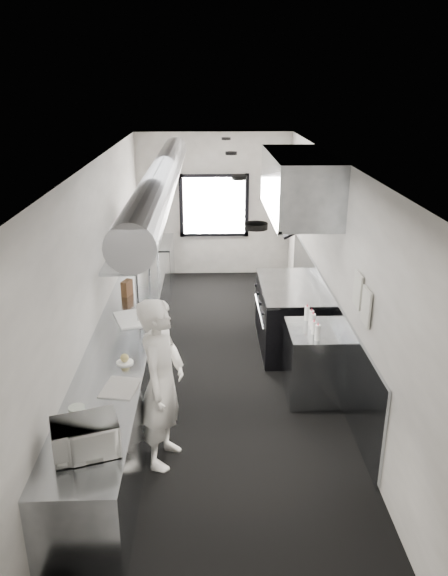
{
  "coord_description": "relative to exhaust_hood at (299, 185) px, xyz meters",
  "views": [
    {
      "loc": [
        -0.13,
        -6.64,
        3.7
      ],
      "look_at": [
        0.07,
        -0.2,
        1.26
      ],
      "focal_mm": 34.26,
      "sensor_mm": 36.0,
      "label": 1
    }
  ],
  "objects": [
    {
      "name": "floor",
      "position": [
        -1.1,
        -0.7,
        -2.39
      ],
      "size": [
        3.0,
        8.0,
        0.01
      ],
      "primitive_type": "cube",
      "color": "black",
      "rests_on": "ground"
    },
    {
      "name": "ceiling",
      "position": [
        -1.1,
        -0.7,
        0.41
      ],
      "size": [
        3.0,
        8.0,
        0.01
      ],
      "primitive_type": "cube",
      "color": "silver",
      "rests_on": "wall_back"
    },
    {
      "name": "wall_back",
      "position": [
        -1.1,
        3.3,
        -0.99
      ],
      "size": [
        3.0,
        0.02,
        2.8
      ],
      "primitive_type": "cube",
      "color": "silver",
      "rests_on": "floor"
    },
    {
      "name": "wall_front",
      "position": [
        -1.1,
        -4.7,
        -0.99
      ],
      "size": [
        3.0,
        0.02,
        2.8
      ],
      "primitive_type": "cube",
      "color": "silver",
      "rests_on": "floor"
    },
    {
      "name": "wall_left",
      "position": [
        -2.6,
        -0.7,
        -0.99
      ],
      "size": [
        0.02,
        8.0,
        2.8
      ],
      "primitive_type": "cube",
      "color": "silver",
      "rests_on": "floor"
    },
    {
      "name": "wall_right",
      "position": [
        0.4,
        -0.7,
        -0.99
      ],
      "size": [
        0.02,
        8.0,
        2.8
      ],
      "primitive_type": "cube",
      "color": "silver",
      "rests_on": "floor"
    },
    {
      "name": "wall_cladding",
      "position": [
        0.38,
        -0.4,
        -1.84
      ],
      "size": [
        0.03,
        5.5,
        1.1
      ],
      "primitive_type": "cube",
      "color": "gray",
      "rests_on": "wall_right"
    },
    {
      "name": "hvac_duct",
      "position": [
        -1.8,
        -0.3,
        0.16
      ],
      "size": [
        0.4,
        6.4,
        0.4
      ],
      "primitive_type": "cylinder",
      "rotation": [
        1.57,
        0.0,
        0.0
      ],
      "color": "gray",
      "rests_on": "ceiling"
    },
    {
      "name": "service_window",
      "position": [
        -1.1,
        3.26,
        -0.99
      ],
      "size": [
        1.36,
        0.05,
        1.25
      ],
      "color": "white",
      "rests_on": "wall_back"
    },
    {
      "name": "exhaust_hood",
      "position": [
        0.0,
        0.0,
        0.0
      ],
      "size": [
        0.81,
        2.2,
        0.88
      ],
      "color": "gray",
      "rests_on": "ceiling"
    },
    {
      "name": "prep_counter",
      "position": [
        -2.25,
        -1.2,
        -1.94
      ],
      "size": [
        0.7,
        6.0,
        0.9
      ],
      "primitive_type": "cube",
      "color": "gray",
      "rests_on": "floor"
    },
    {
      "name": "pass_shelf",
      "position": [
        -2.29,
        0.3,
        -0.86
      ],
      "size": [
        0.45,
        3.0,
        0.68
      ],
      "color": "gray",
      "rests_on": "prep_counter"
    },
    {
      "name": "range",
      "position": [
        -0.06,
        0.0,
        -1.92
      ],
      "size": [
        0.88,
        1.6,
        0.94
      ],
      "color": "black",
      "rests_on": "floor"
    },
    {
      "name": "bottle_station",
      "position": [
        0.05,
        -1.4,
        -1.94
      ],
      "size": [
        0.65,
        0.8,
        0.9
      ],
      "primitive_type": "cube",
      "color": "gray",
      "rests_on": "floor"
    },
    {
      "name": "far_work_table",
      "position": [
        -2.25,
        2.5,
        -1.94
      ],
      "size": [
        0.7,
        1.2,
        0.9
      ],
      "primitive_type": "cube",
      "color": "gray",
      "rests_on": "floor"
    },
    {
      "name": "notice_sheet_a",
      "position": [
        0.37,
        -1.9,
        -0.79
      ],
      "size": [
        0.02,
        0.28,
        0.38
      ],
      "primitive_type": "cube",
      "color": "beige",
      "rests_on": "wall_right"
    },
    {
      "name": "notice_sheet_b",
      "position": [
        0.37,
        -2.25,
        -0.84
      ],
      "size": [
        0.02,
        0.28,
        0.38
      ],
      "primitive_type": "cube",
      "color": "beige",
      "rests_on": "wall_right"
    },
    {
      "name": "line_cook",
      "position": [
        -1.7,
        -2.59,
        -1.49
      ],
      "size": [
        0.59,
        0.75,
        1.79
      ],
      "primitive_type": "imported",
      "rotation": [
        0.0,
        0.0,
        1.3
      ],
      "color": "white",
      "rests_on": "floor"
    },
    {
      "name": "microwave",
      "position": [
        -2.22,
        -3.65,
        -1.35
      ],
      "size": [
        0.56,
        0.49,
        0.29
      ],
      "primitive_type": "imported",
      "rotation": [
        0.0,
        0.0,
        0.32
      ],
      "color": "white",
      "rests_on": "prep_counter"
    },
    {
      "name": "deli_tub_a",
      "position": [
        -2.4,
        -3.15,
        -1.44
      ],
      "size": [
        0.15,
        0.15,
        0.09
      ],
      "primitive_type": "cylinder",
      "rotation": [
        0.0,
        0.0,
        0.13
      ],
      "color": "beige",
      "rests_on": "prep_counter"
    },
    {
      "name": "deli_tub_b",
      "position": [
        -2.4,
        -3.15,
        -1.44
      ],
      "size": [
        0.18,
        0.18,
        0.1
      ],
      "primitive_type": "cylinder",
      "rotation": [
        0.0,
        0.0,
        0.25
      ],
      "color": "beige",
      "rests_on": "prep_counter"
    },
    {
      "name": "newspaper",
      "position": [
        -2.09,
        -2.67,
        -1.49
      ],
      "size": [
        0.39,
        0.46,
        0.01
      ],
      "primitive_type": "cube",
      "rotation": [
        0.0,
        0.0,
        -0.18
      ],
      "color": "white",
      "rests_on": "prep_counter"
    },
    {
      "name": "small_plate",
      "position": [
        -2.12,
        -2.17,
        -1.48
      ],
      "size": [
        0.2,
        0.2,
        0.02
      ],
      "primitive_type": "cylinder",
      "rotation": [
        0.0,
        0.0,
        0.1
      ],
      "color": "white",
      "rests_on": "prep_counter"
    },
    {
      "name": "pastry",
      "position": [
        -2.12,
        -2.17,
        -1.43
      ],
      "size": [
        0.09,
        0.09,
        0.09
      ],
      "primitive_type": "sphere",
      "color": "tan",
      "rests_on": "small_plate"
    },
    {
      "name": "cutting_board",
      "position": [
        -2.17,
        -1.02,
        -1.48
      ],
      "size": [
        0.57,
        0.66,
        0.02
      ],
      "primitive_type": "cube",
      "rotation": [
        0.0,
        0.0,
        0.34
      ],
      "color": "silver",
      "rests_on": "prep_counter"
    },
    {
      "name": "knife_block",
      "position": [
        -2.36,
        -0.2,
        -1.38
      ],
      "size": [
        0.15,
        0.22,
        0.21
      ],
      "primitive_type": "cube",
      "rotation": [
        0.0,
        0.0,
        -0.35
      ],
      "color": "brown",
      "rests_on": "prep_counter"
    },
    {
      "name": "plate_stack_a",
      "position": [
        -2.29,
        -0.35,
        -0.69
      ],
      "size": [
        0.22,
        0.22,
        0.26
      ],
      "primitive_type": "cylinder",
      "rotation": [
        0.0,
        0.0,
        -0.01
      ],
      "color": "white",
      "rests_on": "pass_shelf"
    },
    {
      "name": "plate_stack_b",
      "position": [
        -2.32,
        -0.15,
        -0.67
      ],
      "size": [
        0.28,
        0.28,
        0.29
      ],
      "primitive_type": "cylinder",
      "rotation": [
        0.0,
        0.0,
        -0.25
      ],
      "color": "white",
      "rests_on": "pass_shelf"
    },
    {
      "name": "plate_stack_c",
      "position": [
        -2.3,
        0.53,
        -0.64
      ],
      "size": [
        0.28,
        0.28,
        0.36
      ],
      "primitive_type": "cylinder",
      "rotation": [
        0.0,
        0.0,
        -0.11
      ],
      "color": "white",
      "rests_on": "pass_shelf"
    },
    {
      "name": "plate_stack_d",
      "position": [
        -2.29,
        0.95,
        -0.62
      ],
      "size": [
        0.32,
        0.32,
        0.4
      ],
      "primitive_type": "cylinder",
      "rotation": [
        0.0,
        0.0,
        0.25
      ],
      "color": "white",
      "rests_on": "pass_shelf"
    },
    {
      "name": "squeeze_bottle_a",
      "position": [
        0.02,
        -1.69,
        -1.4
      ],
      "size": [
        0.06,
        0.06,
        0.19
      ],
      "primitive_type": "cylinder",
      "rotation": [
        0.0,
        0.0,
        0.03
      ],
      "color": "silver",
      "rests_on": "bottle_station"
    },
    {
      "name": "squeeze_bottle_b",
      "position": [
        0.01,
        -1.52,
        -1.41
      ],
      "size": [
        0.06,
        0.06,
        0.16
      ],
      "primitive_type": "cylinder",
      "rotation": [
        0.0,
        0.0,
        -0.13
      ],
      "color": "silver",
      "rests_on": "bottle_station"
    },
    {
      "name": "squeeze_bottle_c",
      "position": [
        0.02,
        -1.38,
        -1.39
      ],
      "size": [
        0.07,
        0.07,
        0.2
      ],
      "primitive_type": "cylinder",
      "rotation": [
        0.0,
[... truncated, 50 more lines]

